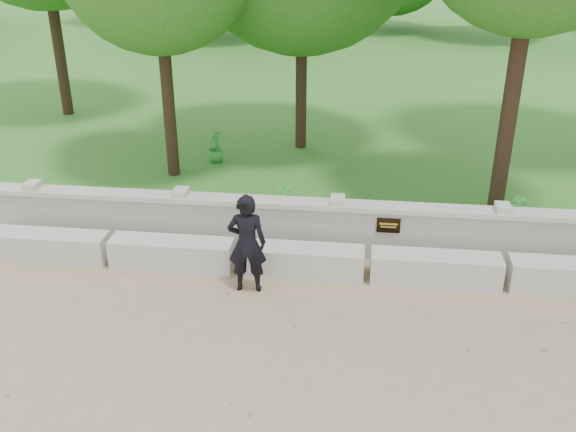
% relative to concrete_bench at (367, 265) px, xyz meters
% --- Properties ---
extents(ground, '(80.00, 80.00, 0.00)m').
position_rel_concrete_bench_xyz_m(ground, '(-0.00, -1.90, -0.22)').
color(ground, '#9B825F').
rests_on(ground, ground).
extents(lawn, '(40.00, 22.00, 0.25)m').
position_rel_concrete_bench_xyz_m(lawn, '(-0.00, 12.10, -0.10)').
color(lawn, '#306E22').
rests_on(lawn, ground).
extents(concrete_bench, '(11.90, 0.45, 0.45)m').
position_rel_concrete_bench_xyz_m(concrete_bench, '(0.00, 0.00, 0.00)').
color(concrete_bench, '#BAB7B0').
rests_on(concrete_bench, ground).
extents(parapet_wall, '(12.50, 0.35, 0.90)m').
position_rel_concrete_bench_xyz_m(parapet_wall, '(0.00, 0.70, 0.24)').
color(parapet_wall, '#AFACA5').
rests_on(parapet_wall, ground).
extents(man_main, '(0.57, 0.52, 1.50)m').
position_rel_concrete_bench_xyz_m(man_main, '(-1.71, -0.53, 0.53)').
color(man_main, black).
rests_on(man_main, ground).
extents(shrub_a, '(0.37, 0.40, 0.63)m').
position_rel_concrete_bench_xyz_m(shrub_a, '(-1.41, 1.40, 0.34)').
color(shrub_a, '#308D33').
rests_on(shrub_a, lawn).
extents(shrub_b, '(0.39, 0.40, 0.57)m').
position_rel_concrete_bench_xyz_m(shrub_b, '(2.42, 1.40, 0.31)').
color(shrub_b, '#308D33').
rests_on(shrub_b, lawn).
extents(shrub_d, '(0.50, 0.50, 0.67)m').
position_rel_concrete_bench_xyz_m(shrub_d, '(-3.19, 3.99, 0.36)').
color(shrub_d, '#308D33').
rests_on(shrub_d, lawn).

